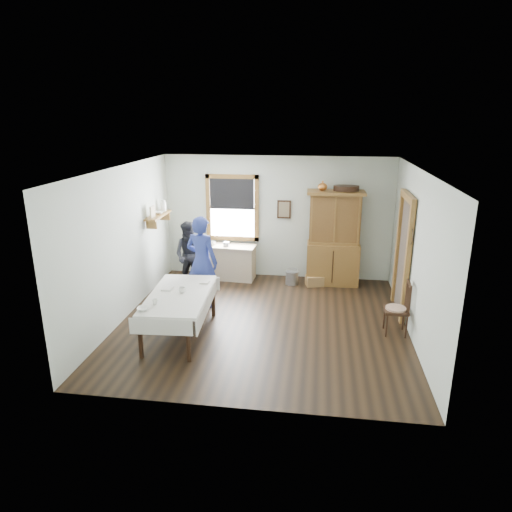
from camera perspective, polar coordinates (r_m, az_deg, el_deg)
name	(u,v)px	position (r m, az deg, el deg)	size (l,w,h in m)	color
room	(263,250)	(7.71, 0.91, 0.79)	(5.01, 5.01, 2.70)	black
window	(232,204)	(10.16, -2.99, 6.48)	(1.18, 0.07, 1.48)	white
doorway	(404,252)	(8.66, 17.97, 0.51)	(0.09, 1.14, 2.22)	#4A3F35
wall_shelf	(159,214)	(9.66, -12.07, 5.18)	(0.24, 1.00, 0.44)	olive
framed_picture	(284,209)	(10.02, 3.52, 5.83)	(0.30, 0.04, 0.40)	black
rug_beater	(412,229)	(8.00, 18.93, 3.20)	(0.27, 0.27, 0.01)	black
work_counter	(225,262)	(10.21, -3.85, -0.71)	(1.35, 0.51, 0.77)	tan
china_hutch	(334,238)	(9.84, 9.69, 2.18)	(1.19, 0.56, 2.03)	olive
dining_table	(180,314)	(7.71, -9.47, -7.22)	(0.98, 1.86, 0.74)	silver
spindle_chair	(396,308)	(7.97, 17.15, -6.21)	(0.43, 0.43, 0.93)	black
pail	(292,278)	(9.94, 4.51, -2.72)	(0.27, 0.27, 0.29)	gray
wicker_basket	(315,281)	(9.92, 7.33, -3.06)	(0.37, 0.26, 0.22)	#A07A48
woman_blue	(202,265)	(8.68, -6.76, -1.12)	(0.60, 0.39, 1.63)	navy
figure_dark	(190,258)	(9.63, -8.19, -0.24)	(0.65, 0.50, 1.33)	black
table_cup_a	(182,290)	(7.58, -9.21, -4.22)	(0.11, 0.11, 0.09)	white
table_cup_b	(155,302)	(7.21, -12.53, -5.59)	(0.09, 0.09, 0.09)	white
table_bowl	(143,309)	(7.05, -13.93, -6.40)	(0.20, 0.20, 0.05)	white
counter_book	(204,245)	(10.13, -6.46, 1.41)	(0.16, 0.21, 0.02)	#74664D
counter_bowl	(212,243)	(10.18, -5.58, 1.62)	(0.19, 0.19, 0.06)	white
shelf_bowl	(159,213)	(9.66, -12.06, 5.33)	(0.22, 0.22, 0.05)	white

